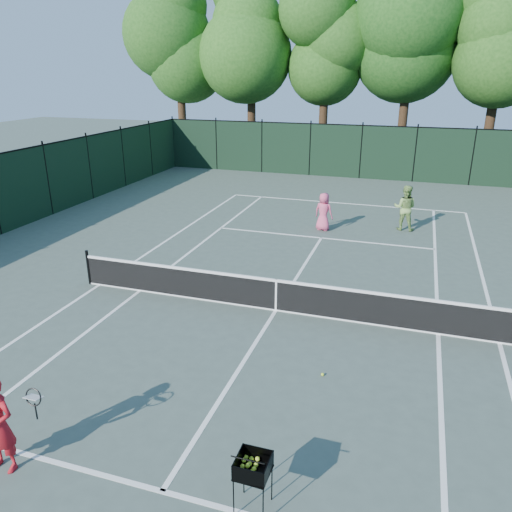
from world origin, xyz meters
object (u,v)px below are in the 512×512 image
(player_green, at_px, (405,208))
(player_pink, at_px, (324,212))
(ball_hopper, at_px, (253,466))
(loose_ball_midcourt, at_px, (323,374))

(player_green, bearing_deg, player_pink, 22.35)
(player_green, xyz_separation_m, ball_hopper, (-1.48, -14.70, -0.13))
(player_green, distance_m, ball_hopper, 14.78)
(player_pink, height_order, loose_ball_midcourt, player_pink)
(player_green, height_order, ball_hopper, player_green)
(ball_hopper, relative_size, loose_ball_midcourt, 13.54)
(player_pink, bearing_deg, ball_hopper, 110.84)
(player_pink, relative_size, player_green, 0.84)
(ball_hopper, bearing_deg, player_green, 86.55)
(loose_ball_midcourt, bearing_deg, ball_hopper, -95.34)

